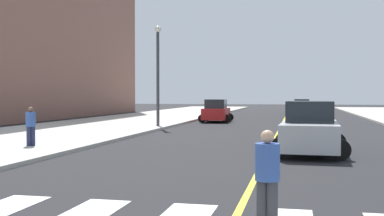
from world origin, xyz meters
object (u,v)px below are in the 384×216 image
at_px(car_silver_second, 310,129).
at_px(car_red_third, 216,111).
at_px(pedestrian_walking_west, 31,124).
at_px(pedestrian_crossing, 267,175).
at_px(street_lamp, 158,66).
at_px(car_gray_nearest, 309,115).
at_px(car_blue_fourth, 301,108).

xyz_separation_m(car_silver_second, car_red_third, (-6.83, 19.92, -0.06)).
bearing_deg(pedestrian_walking_west, pedestrian_crossing, 94.64).
bearing_deg(street_lamp, car_gray_nearest, 21.54).
bearing_deg(car_blue_fourth, car_gray_nearest, 88.69).
xyz_separation_m(car_blue_fourth, pedestrian_walking_west, (-10.93, -34.10, 0.19)).
distance_m(car_gray_nearest, car_blue_fourth, 17.17).
distance_m(pedestrian_walking_west, street_lamp, 13.50).
distance_m(car_silver_second, car_blue_fourth, 33.28).
bearing_deg(pedestrian_walking_west, car_blue_fourth, -149.66).
bearing_deg(car_silver_second, street_lamp, -50.02).
height_order(car_gray_nearest, car_red_third, car_red_third).
distance_m(pedestrian_crossing, pedestrian_walking_west, 13.74).
bearing_deg(car_red_third, car_blue_fourth, 60.87).
xyz_separation_m(car_silver_second, pedestrian_crossing, (-0.94, -10.27, -0.02)).
distance_m(car_gray_nearest, pedestrian_walking_west, 20.34).
xyz_separation_m(car_gray_nearest, car_blue_fourth, (-0.33, 17.17, 0.04)).
bearing_deg(car_gray_nearest, car_silver_second, 86.37).
bearing_deg(street_lamp, pedestrian_crossing, -69.26).
bearing_deg(pedestrian_crossing, car_red_third, -67.12).
bearing_deg(street_lamp, car_red_third, 71.09).
distance_m(car_blue_fourth, pedestrian_crossing, 43.57).
height_order(car_blue_fourth, pedestrian_crossing, car_blue_fourth).
xyz_separation_m(car_red_third, street_lamp, (-2.63, -7.68, 3.25)).
relative_size(pedestrian_crossing, pedestrian_walking_west, 1.04).
bearing_deg(car_blue_fourth, car_red_third, 60.42).
height_order(car_red_third, pedestrian_crossing, car_red_third).
distance_m(car_gray_nearest, street_lamp, 11.06).
relative_size(car_silver_second, car_red_third, 1.07).
height_order(car_silver_second, pedestrian_walking_west, car_silver_second).
relative_size(car_red_third, street_lamp, 0.63).
height_order(car_silver_second, street_lamp, street_lamp).
bearing_deg(car_blue_fourth, pedestrian_crossing, 86.33).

